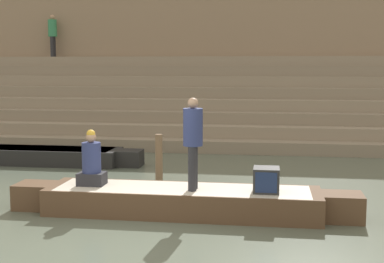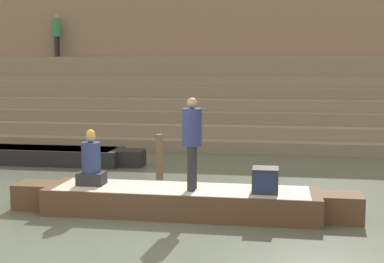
{
  "view_description": "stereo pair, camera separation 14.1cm",
  "coord_description": "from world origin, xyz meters",
  "px_view_note": "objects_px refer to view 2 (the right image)",
  "views": [
    {
      "loc": [
        2.38,
        -7.84,
        2.72
      ],
      "look_at": [
        0.79,
        2.81,
        1.38
      ],
      "focal_mm": 50.0,
      "sensor_mm": 36.0,
      "label": 1
    },
    {
      "loc": [
        2.52,
        -7.82,
        2.72
      ],
      "look_at": [
        0.79,
        2.81,
        1.38
      ],
      "focal_mm": 50.0,
      "sensor_mm": 36.0,
      "label": 2
    }
  ],
  "objects_px": {
    "tv_set": "(265,180)",
    "person_on_steps": "(57,33)",
    "mooring_post": "(159,161)",
    "person_standing": "(192,137)",
    "person_rowing": "(91,163)",
    "rowboat_main": "(182,200)",
    "moored_boat_shore": "(39,155)"
  },
  "relations": [
    {
      "from": "tv_set",
      "to": "person_on_steps",
      "type": "distance_m",
      "value": 15.38
    },
    {
      "from": "mooring_post",
      "to": "person_on_steps",
      "type": "xyz_separation_m",
      "value": [
        -6.61,
        9.99,
        3.45
      ]
    },
    {
      "from": "tv_set",
      "to": "person_standing",
      "type": "bearing_deg",
      "value": 178.58
    },
    {
      "from": "person_standing",
      "to": "tv_set",
      "type": "distance_m",
      "value": 1.51
    },
    {
      "from": "person_standing",
      "to": "person_rowing",
      "type": "height_order",
      "value": "person_standing"
    },
    {
      "from": "mooring_post",
      "to": "rowboat_main",
      "type": "bearing_deg",
      "value": -66.48
    },
    {
      "from": "mooring_post",
      "to": "moored_boat_shore",
      "type": "bearing_deg",
      "value": 148.53
    },
    {
      "from": "rowboat_main",
      "to": "person_rowing",
      "type": "height_order",
      "value": "person_rowing"
    },
    {
      "from": "rowboat_main",
      "to": "person_on_steps",
      "type": "relative_size",
      "value": 3.72
    },
    {
      "from": "moored_boat_shore",
      "to": "mooring_post",
      "type": "bearing_deg",
      "value": -28.22
    },
    {
      "from": "person_on_steps",
      "to": "tv_set",
      "type": "bearing_deg",
      "value": 144.95
    },
    {
      "from": "moored_boat_shore",
      "to": "tv_set",
      "type": "bearing_deg",
      "value": -31.85
    },
    {
      "from": "rowboat_main",
      "to": "tv_set",
      "type": "distance_m",
      "value": 1.59
    },
    {
      "from": "person_standing",
      "to": "tv_set",
      "type": "height_order",
      "value": "person_standing"
    },
    {
      "from": "mooring_post",
      "to": "person_on_steps",
      "type": "bearing_deg",
      "value": 123.48
    },
    {
      "from": "person_rowing",
      "to": "person_on_steps",
      "type": "relative_size",
      "value": 0.61
    },
    {
      "from": "tv_set",
      "to": "person_on_steps",
      "type": "height_order",
      "value": "person_on_steps"
    },
    {
      "from": "person_rowing",
      "to": "tv_set",
      "type": "height_order",
      "value": "person_rowing"
    },
    {
      "from": "person_rowing",
      "to": "person_on_steps",
      "type": "bearing_deg",
      "value": 109.52
    },
    {
      "from": "moored_boat_shore",
      "to": "mooring_post",
      "type": "relative_size",
      "value": 4.98
    },
    {
      "from": "person_standing",
      "to": "person_on_steps",
      "type": "xyz_separation_m",
      "value": [
        -7.67,
        12.04,
        2.62
      ]
    },
    {
      "from": "person_rowing",
      "to": "tv_set",
      "type": "bearing_deg",
      "value": -7.87
    },
    {
      "from": "person_rowing",
      "to": "mooring_post",
      "type": "relative_size",
      "value": 0.87
    },
    {
      "from": "person_rowing",
      "to": "tv_set",
      "type": "xyz_separation_m",
      "value": [
        3.25,
        -0.1,
        -0.19
      ]
    },
    {
      "from": "rowboat_main",
      "to": "person_standing",
      "type": "relative_size",
      "value": 3.85
    },
    {
      "from": "rowboat_main",
      "to": "person_standing",
      "type": "bearing_deg",
      "value": -23.49
    },
    {
      "from": "person_rowing",
      "to": "person_on_steps",
      "type": "xyz_separation_m",
      "value": [
        -5.73,
        11.92,
        3.16
      ]
    },
    {
      "from": "person_standing",
      "to": "person_rowing",
      "type": "bearing_deg",
      "value": -169.18
    },
    {
      "from": "person_rowing",
      "to": "moored_boat_shore",
      "type": "xyz_separation_m",
      "value": [
        -3.13,
        4.39,
        -0.66
      ]
    },
    {
      "from": "rowboat_main",
      "to": "person_standing",
      "type": "xyz_separation_m",
      "value": [
        0.21,
        -0.09,
        1.18
      ]
    },
    {
      "from": "person_standing",
      "to": "person_on_steps",
      "type": "relative_size",
      "value": 0.97
    },
    {
      "from": "person_on_steps",
      "to": "moored_boat_shore",
      "type": "bearing_deg",
      "value": 127.18
    }
  ]
}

